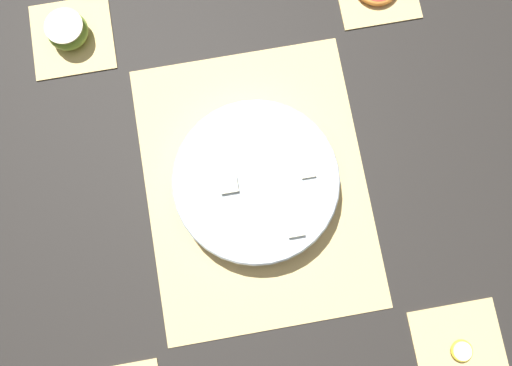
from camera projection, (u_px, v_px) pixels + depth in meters
The scene contains 7 objects.
ground_plane at pixel (256, 186), 0.85m from camera, with size 6.00×6.00×0.00m, color black.
bamboo_mat_center at pixel (256, 185), 0.85m from camera, with size 0.48×0.37×0.01m.
coaster_mat_near_left at pixel (72, 37), 0.89m from camera, with size 0.14×0.14×0.01m.
coaster_mat_far_right at pixel (460, 350), 0.80m from camera, with size 0.14×0.14×0.01m.
fruit_salad_bowl at pixel (256, 182), 0.82m from camera, with size 0.27×0.27×0.06m.
apple_half at pixel (67, 31), 0.87m from camera, with size 0.07×0.07×0.04m.
banana_coin_single at pixel (462, 351), 0.80m from camera, with size 0.04×0.04×0.01m.
Camera 1 is at (0.13, -0.02, 0.84)m, focal length 35.00 mm.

